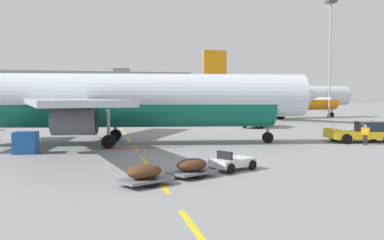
# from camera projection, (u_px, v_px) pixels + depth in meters

# --- Properties ---
(ground) EXTENTS (400.00, 400.00, 0.00)m
(ground) POSITION_uv_depth(u_px,v_px,m) (287.00, 128.00, 56.00)
(ground) COLOR gray
(apron_paint_markings) EXTENTS (8.00, 95.30, 0.01)m
(apron_paint_markings) POSITION_uv_depth(u_px,v_px,m) (124.00, 132.00, 49.27)
(apron_paint_markings) COLOR yellow
(apron_paint_markings) RESTS_ON ground
(airliner_foreground) EXTENTS (34.79, 34.28, 12.20)m
(airliner_foreground) POSITION_uv_depth(u_px,v_px,m) (128.00, 99.00, 36.13)
(airliner_foreground) COLOR silver
(airliner_foreground) RESTS_ON ground
(pushback_tug) EXTENTS (6.38, 3.95, 2.08)m
(pushback_tug) POSITION_uv_depth(u_px,v_px,m) (363.00, 132.00, 38.03)
(pushback_tug) COLOR yellow
(pushback_tug) RESTS_ON ground
(airliner_mid_left) EXTENTS (35.56, 34.96, 12.49)m
(airliner_mid_left) POSITION_uv_depth(u_px,v_px,m) (279.00, 97.00, 79.41)
(airliner_mid_left) COLOR silver
(airliner_mid_left) RESTS_ON ground
(ground_power_truck) EXTENTS (6.21, 6.99, 3.14)m
(ground_power_truck) POSITION_uv_depth(u_px,v_px,m) (258.00, 115.00, 56.44)
(ground_power_truck) COLOR black
(ground_power_truck) RESTS_ON ground
(baggage_train) EXTENTS (8.22, 5.48, 1.14)m
(baggage_train) POSITION_uv_depth(u_px,v_px,m) (192.00, 167.00, 21.45)
(baggage_train) COLOR silver
(baggage_train) RESTS_ON ground
(ground_crew_worker) EXTENTS (0.56, 0.50, 1.77)m
(ground_crew_worker) POSITION_uv_depth(u_px,v_px,m) (365.00, 133.00, 35.72)
(ground_crew_worker) COLOR #232328
(ground_crew_worker) RESTS_ON ground
(uld_cargo_container) EXTENTS (1.70, 1.66, 1.60)m
(uld_cargo_container) POSITION_uv_depth(u_px,v_px,m) (26.00, 143.00, 30.41)
(uld_cargo_container) COLOR #194C9E
(uld_cargo_container) RESTS_ON ground
(apron_light_mast_far) EXTENTS (1.80, 1.80, 22.84)m
(apron_light_mast_far) POSITION_uv_depth(u_px,v_px,m) (330.00, 44.00, 80.37)
(apron_light_mast_far) COLOR slate
(apron_light_mast_far) RESTS_ON ground
(terminal_satellite) EXTENTS (68.75, 18.26, 14.49)m
(terminal_satellite) POSITION_uv_depth(u_px,v_px,m) (92.00, 90.00, 148.89)
(terminal_satellite) COLOR gray
(terminal_satellite) RESTS_ON ground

